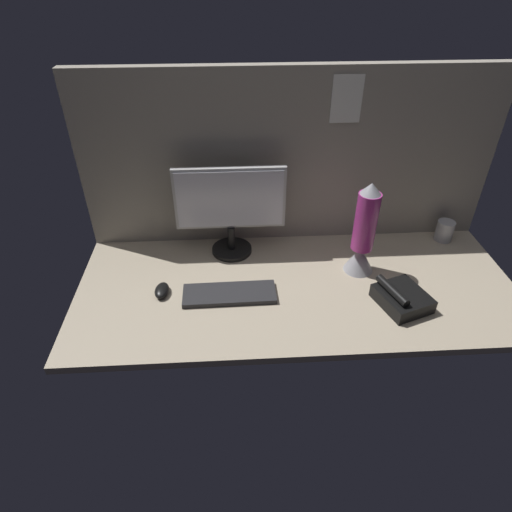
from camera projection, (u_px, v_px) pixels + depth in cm
name	position (u px, v px, depth cm)	size (l,w,h in cm)	color
ground_plane	(296.00, 285.00, 183.22)	(180.00, 80.00, 3.00)	tan
cubicle_wall_back	(289.00, 159.00, 190.07)	(180.00, 5.50, 77.49)	gray
monitor	(230.00, 206.00, 187.98)	(47.54, 18.00, 40.78)	black
keyboard	(229.00, 294.00, 174.96)	(37.00, 13.00, 2.00)	#262628
mouse	(162.00, 290.00, 175.61)	(5.60, 9.60, 3.40)	black
mug_steel	(445.00, 231.00, 206.01)	(8.00, 8.00, 9.69)	#B2B2B7
lava_lamp	(363.00, 236.00, 179.68)	(12.56, 12.56, 41.11)	#A5A5AD
desk_phone	(401.00, 298.00, 169.70)	(22.38, 23.59, 8.80)	black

